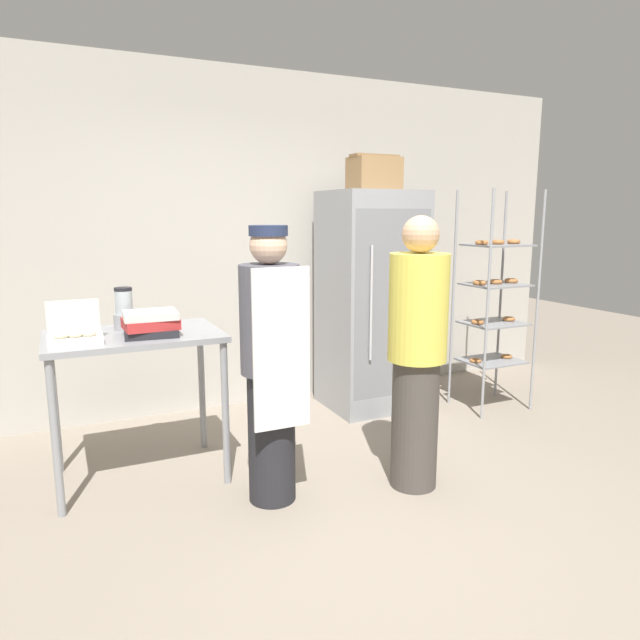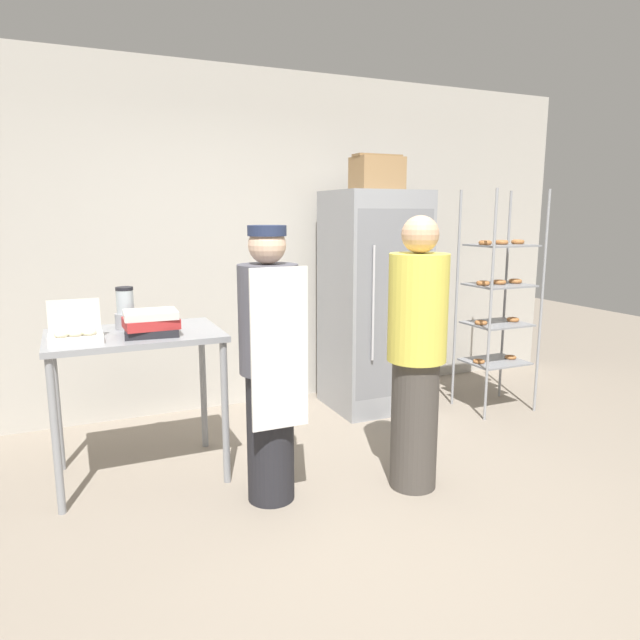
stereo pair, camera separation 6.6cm
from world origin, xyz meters
name	(u,v)px [view 2 (the right image)]	position (x,y,z in m)	size (l,w,h in m)	color
ground_plane	(379,520)	(0.00, 0.00, 0.00)	(14.00, 14.00, 0.00)	gray
back_wall	(251,242)	(0.00, 2.26, 1.41)	(6.40, 0.12, 2.83)	#B7B2A8
refrigerator	(374,301)	(0.89, 1.69, 0.92)	(0.75, 0.72, 1.84)	gray
baking_rack	(498,301)	(1.82, 1.21, 0.93)	(0.55, 0.45, 1.84)	#93969B
prep_counter	(135,351)	(-1.12, 1.08, 0.82)	(1.02, 0.69, 0.94)	gray
donut_box	(75,335)	(-1.45, 0.93, 0.98)	(0.29, 0.19, 0.24)	silver
blender_pitcher	(126,310)	(-1.15, 1.23, 1.05)	(0.13, 0.13, 0.26)	#99999E
binder_stack	(151,323)	(-1.03, 0.96, 1.01)	(0.33, 0.28, 0.15)	#232328
cardboard_storage_box	(377,173)	(0.88, 1.64, 1.97)	(0.39, 0.27, 0.28)	#937047
person_baker	(269,362)	(-0.46, 0.47, 0.83)	(0.34, 0.35, 1.59)	#232328
person_customer	(416,353)	(0.39, 0.27, 0.84)	(0.35, 0.35, 1.64)	#47423D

